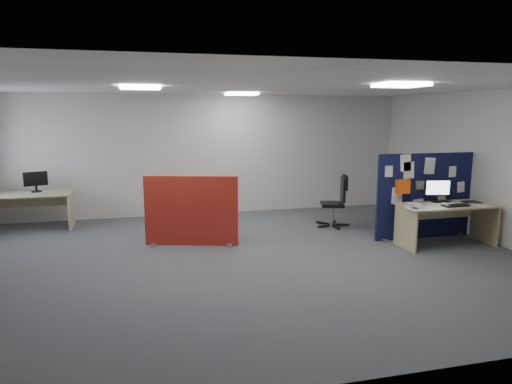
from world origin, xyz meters
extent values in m
plane|color=#4F5156|center=(0.00, 0.00, 0.00)|extent=(9.00, 9.00, 0.00)
cube|color=white|center=(0.00, 0.00, 2.70)|extent=(9.00, 7.00, 0.02)
cube|color=silver|center=(0.00, 3.50, 1.35)|extent=(9.00, 0.02, 2.70)
cube|color=silver|center=(0.00, -3.50, 1.35)|extent=(9.00, 0.02, 2.70)
cube|color=silver|center=(4.50, 0.00, 1.35)|extent=(0.02, 7.00, 2.70)
cube|color=white|center=(2.00, -1.00, 2.67)|extent=(0.60, 0.60, 0.04)
cube|color=white|center=(-1.50, 0.50, 2.67)|extent=(0.60, 0.60, 0.04)
cube|color=white|center=(0.50, 2.50, 2.67)|extent=(0.60, 0.60, 0.04)
cube|color=black|center=(3.48, 0.45, 0.79)|extent=(1.91, 0.06, 1.57)
cube|color=#9C9CA1|center=(2.68, 0.45, 0.02)|extent=(0.08, 0.30, 0.04)
cube|color=#9C9CA1|center=(4.28, 0.45, 0.02)|extent=(0.08, 0.30, 0.04)
cube|color=white|center=(2.71, 0.41, 1.27)|extent=(0.15, 0.01, 0.20)
cube|color=white|center=(3.11, 0.41, 1.28)|extent=(0.21, 0.01, 0.30)
cube|color=white|center=(3.53, 0.41, 1.35)|extent=(0.21, 0.01, 0.30)
cube|color=white|center=(4.01, 0.41, 1.23)|extent=(0.15, 0.01, 0.20)
cube|color=white|center=(2.90, 0.41, 0.83)|extent=(0.21, 0.01, 0.30)
cube|color=white|center=(3.80, 0.41, 0.81)|extent=(0.21, 0.01, 0.30)
cube|color=white|center=(4.22, 0.41, 0.93)|extent=(0.15, 0.01, 0.20)
cube|color=white|center=(3.34, 0.41, 0.60)|extent=(0.21, 0.01, 0.30)
cube|color=white|center=(3.04, 0.41, 1.42)|extent=(0.21, 0.01, 0.30)
cube|color=gold|center=(3.38, 0.41, 1.00)|extent=(0.24, 0.01, 0.18)
cube|color=#FF5810|center=(2.98, 0.37, 1.00)|extent=(0.25, 0.10, 0.25)
cube|color=tan|center=(3.58, -0.08, 0.71)|extent=(1.64, 0.73, 0.03)
cube|color=tan|center=(2.79, -0.08, 0.35)|extent=(0.03, 0.67, 0.70)
cube|color=tan|center=(4.37, -0.08, 0.35)|extent=(0.03, 0.67, 0.70)
cube|color=tan|center=(3.58, 0.25, 0.55)|extent=(1.48, 0.02, 0.30)
cylinder|color=black|center=(3.53, 0.16, 0.74)|extent=(0.19, 0.19, 0.02)
cube|color=black|center=(3.53, 0.16, 0.80)|extent=(0.04, 0.04, 0.10)
cube|color=black|center=(3.53, 0.16, 0.99)|extent=(0.46, 0.12, 0.29)
cube|color=white|center=(3.53, 0.14, 0.99)|extent=(0.41, 0.08, 0.25)
cube|color=black|center=(3.62, -0.24, 0.74)|extent=(0.45, 0.19, 0.02)
cube|color=#9C9CA1|center=(3.98, -0.20, 0.74)|extent=(0.10, 0.06, 0.03)
cube|color=black|center=(4.10, -0.04, 0.74)|extent=(0.29, 0.23, 0.01)
cube|color=maroon|center=(-0.73, 0.99, 0.61)|extent=(1.58, 0.49, 1.22)
cube|color=#9C9CA1|center=(-1.40, 0.99, 0.02)|extent=(0.08, 0.30, 0.04)
cube|color=#9C9CA1|center=(-0.07, 0.99, 0.02)|extent=(0.08, 0.30, 0.04)
cube|color=tan|center=(-3.68, 2.84, 0.71)|extent=(1.51, 0.75, 0.03)
cube|color=tan|center=(-2.96, 2.84, 0.35)|extent=(0.03, 0.69, 0.70)
cube|color=tan|center=(-3.68, 3.18, 0.55)|extent=(1.36, 0.02, 0.30)
cylinder|color=black|center=(-3.61, 3.02, 0.74)|extent=(0.20, 0.20, 0.02)
cube|color=black|center=(-3.61, 3.02, 0.80)|extent=(0.05, 0.04, 0.10)
cube|color=black|center=(-3.61, 3.02, 0.99)|extent=(0.43, 0.18, 0.28)
cube|color=green|center=(-3.61, 3.00, 0.99)|extent=(0.38, 0.14, 0.24)
cube|color=black|center=(2.39, 1.59, 0.04)|extent=(0.29, 0.12, 0.04)
cube|color=black|center=(2.31, 1.82, 0.04)|extent=(0.20, 0.27, 0.04)
cube|color=black|center=(2.06, 1.81, 0.04)|extent=(0.22, 0.26, 0.04)
cube|color=black|center=(1.99, 1.58, 0.04)|extent=(0.29, 0.14, 0.04)
cube|color=black|center=(2.20, 1.44, 0.04)|extent=(0.06, 0.29, 0.04)
cylinder|color=#9C9CA1|center=(2.19, 1.65, 0.24)|extent=(0.06, 0.06, 0.40)
cube|color=black|center=(2.19, 1.65, 0.46)|extent=(0.54, 0.54, 0.07)
cube|color=black|center=(2.39, 1.59, 0.77)|extent=(0.16, 0.40, 0.48)
cube|color=black|center=(2.43, 1.58, 0.91)|extent=(0.15, 0.37, 0.29)
cube|color=white|center=(2.88, -0.14, 0.73)|extent=(0.25, 0.33, 0.00)
cube|color=white|center=(3.03, 0.08, 0.73)|extent=(0.29, 0.35, 0.00)
cube|color=white|center=(4.04, -0.31, 0.73)|extent=(0.26, 0.33, 0.00)
cube|color=white|center=(2.80, -0.31, 0.73)|extent=(0.21, 0.30, 0.00)
cube|color=white|center=(3.74, 0.19, 0.73)|extent=(0.21, 0.30, 0.00)
cube|color=white|center=(3.70, 0.12, 0.73)|extent=(0.21, 0.30, 0.00)
camera|label=1|loc=(-1.50, -6.79, 2.29)|focal=32.00mm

